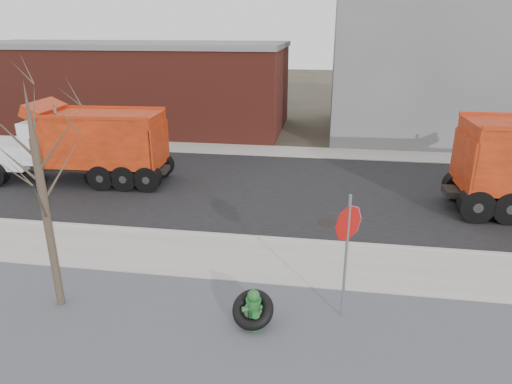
% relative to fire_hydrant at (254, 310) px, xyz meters
% --- Properties ---
extents(ground, '(120.00, 120.00, 0.00)m').
position_rel_fire_hydrant_xyz_m(ground, '(-1.43, 2.73, -0.42)').
color(ground, '#383328').
rests_on(ground, ground).
extents(gravel_verge, '(60.00, 5.00, 0.03)m').
position_rel_fire_hydrant_xyz_m(gravel_verge, '(-1.43, -0.77, -0.41)').
color(gravel_verge, slate).
rests_on(gravel_verge, ground).
extents(sidewalk, '(60.00, 2.50, 0.06)m').
position_rel_fire_hydrant_xyz_m(sidewalk, '(-1.43, 2.98, -0.39)').
color(sidewalk, '#9E9B93').
rests_on(sidewalk, ground).
extents(curb, '(60.00, 0.15, 0.11)m').
position_rel_fire_hydrant_xyz_m(curb, '(-1.43, 4.28, -0.37)').
color(curb, '#9E9B93').
rests_on(curb, ground).
extents(road, '(60.00, 9.40, 0.02)m').
position_rel_fire_hydrant_xyz_m(road, '(-1.43, 9.03, -0.41)').
color(road, black).
rests_on(road, ground).
extents(far_sidewalk, '(60.00, 2.00, 0.06)m').
position_rel_fire_hydrant_xyz_m(far_sidewalk, '(-1.43, 14.73, -0.39)').
color(far_sidewalk, '#9E9B93').
rests_on(far_sidewalk, ground).
extents(building_grey, '(12.00, 10.00, 8.00)m').
position_rel_fire_hydrant_xyz_m(building_grey, '(7.57, 20.73, 3.58)').
color(building_grey, gray).
rests_on(building_grey, ground).
extents(building_brick, '(20.20, 8.20, 5.30)m').
position_rel_fire_hydrant_xyz_m(building_brick, '(-11.43, 19.73, 2.23)').
color(building_brick, maroon).
rests_on(building_brick, ground).
extents(bare_tree, '(3.20, 3.20, 5.20)m').
position_rel_fire_hydrant_xyz_m(bare_tree, '(-4.63, 0.13, 2.87)').
color(bare_tree, '#382D23').
rests_on(bare_tree, ground).
extents(fire_hydrant, '(0.52, 0.52, 0.93)m').
position_rel_fire_hydrant_xyz_m(fire_hydrant, '(0.00, 0.00, 0.00)').
color(fire_hydrant, '#2B732F').
rests_on(fire_hydrant, ground).
extents(truck_tire, '(1.04, 0.99, 0.78)m').
position_rel_fire_hydrant_xyz_m(truck_tire, '(-0.02, 0.04, -0.02)').
color(truck_tire, black).
rests_on(truck_tire, ground).
extents(stop_sign, '(0.57, 0.60, 2.95)m').
position_rel_fire_hydrant_xyz_m(stop_sign, '(1.91, 0.67, 1.57)').
color(stop_sign, gray).
rests_on(stop_sign, ground).
extents(dump_truck_red_b, '(7.90, 2.65, 3.32)m').
position_rel_fire_hydrant_xyz_m(dump_truck_red_b, '(-8.57, 8.66, 1.27)').
color(dump_truck_red_b, black).
rests_on(dump_truck_red_b, ground).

